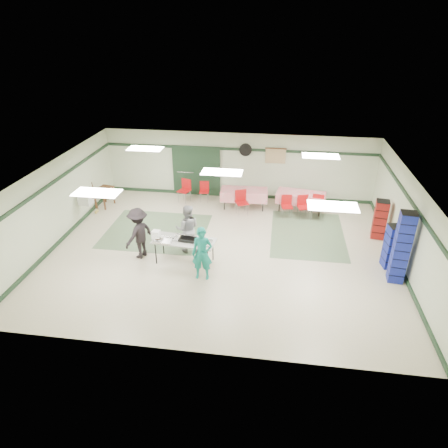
# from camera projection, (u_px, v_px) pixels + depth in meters

# --- Properties ---
(floor) EXTENTS (11.00, 11.00, 0.00)m
(floor) POSITION_uv_depth(u_px,v_px,m) (222.00, 250.00, 12.98)
(floor) COLOR beige
(floor) RESTS_ON ground
(ceiling) EXTENTS (11.00, 11.00, 0.00)m
(ceiling) POSITION_uv_depth(u_px,v_px,m) (222.00, 172.00, 11.75)
(ceiling) COLOR silver
(ceiling) RESTS_ON wall_back
(wall_back) EXTENTS (11.00, 0.00, 11.00)m
(wall_back) POSITION_uv_depth(u_px,v_px,m) (238.00, 166.00, 16.32)
(wall_back) COLOR beige
(wall_back) RESTS_ON floor
(wall_front) EXTENTS (11.00, 0.00, 11.00)m
(wall_front) POSITION_uv_depth(u_px,v_px,m) (191.00, 304.00, 8.40)
(wall_front) COLOR beige
(wall_front) RESTS_ON floor
(wall_left) EXTENTS (0.00, 9.00, 9.00)m
(wall_left) POSITION_uv_depth(u_px,v_px,m) (56.00, 203.00, 13.05)
(wall_left) COLOR beige
(wall_left) RESTS_ON floor
(wall_right) EXTENTS (0.00, 9.00, 9.00)m
(wall_right) POSITION_uv_depth(u_px,v_px,m) (408.00, 224.00, 11.68)
(wall_right) COLOR beige
(wall_right) RESTS_ON floor
(trim_back) EXTENTS (11.00, 0.06, 0.10)m
(trim_back) POSITION_uv_depth(u_px,v_px,m) (238.00, 149.00, 15.98)
(trim_back) COLOR #1C3321
(trim_back) RESTS_ON wall_back
(baseboard_back) EXTENTS (11.00, 0.06, 0.12)m
(baseboard_back) POSITION_uv_depth(u_px,v_px,m) (237.00, 195.00, 16.89)
(baseboard_back) COLOR #1C3321
(baseboard_back) RESTS_ON floor
(trim_left) EXTENTS (0.06, 9.00, 0.10)m
(trim_left) POSITION_uv_depth(u_px,v_px,m) (53.00, 183.00, 12.73)
(trim_left) COLOR #1C3321
(trim_left) RESTS_ON wall_back
(baseboard_left) EXTENTS (0.06, 9.00, 0.12)m
(baseboard_left) POSITION_uv_depth(u_px,v_px,m) (64.00, 237.00, 13.64)
(baseboard_left) COLOR #1C3321
(baseboard_left) RESTS_ON floor
(trim_right) EXTENTS (0.06, 9.00, 0.10)m
(trim_right) POSITION_uv_depth(u_px,v_px,m) (412.00, 202.00, 11.36)
(trim_right) COLOR #1C3321
(trim_right) RESTS_ON wall_back
(baseboard_right) EXTENTS (0.06, 9.00, 0.12)m
(baseboard_right) POSITION_uv_depth(u_px,v_px,m) (398.00, 261.00, 12.27)
(baseboard_right) COLOR #1C3321
(baseboard_right) RESTS_ON floor
(green_patch_a) EXTENTS (3.50, 3.00, 0.01)m
(green_patch_a) POSITION_uv_depth(u_px,v_px,m) (157.00, 231.00, 14.17)
(green_patch_a) COLOR #5F7757
(green_patch_a) RESTS_ON floor
(green_patch_b) EXTENTS (2.50, 3.50, 0.01)m
(green_patch_b) POSITION_uv_depth(u_px,v_px,m) (307.00, 234.00, 13.95)
(green_patch_b) COLOR #5F7757
(green_patch_b) RESTS_ON floor
(double_door_left) EXTENTS (0.90, 0.06, 2.10)m
(double_door_left) POSITION_uv_depth(u_px,v_px,m) (185.00, 171.00, 16.68)
(double_door_left) COLOR gray
(double_door_left) RESTS_ON floor
(double_door_right) EXTENTS (0.90, 0.06, 2.10)m
(double_door_right) POSITION_uv_depth(u_px,v_px,m) (208.00, 172.00, 16.56)
(double_door_right) COLOR gray
(double_door_right) RESTS_ON floor
(door_frame) EXTENTS (2.00, 0.03, 2.15)m
(door_frame) POSITION_uv_depth(u_px,v_px,m) (196.00, 171.00, 16.61)
(door_frame) COLOR #1C3321
(door_frame) RESTS_ON floor
(wall_fan) EXTENTS (0.50, 0.10, 0.50)m
(wall_fan) POSITION_uv_depth(u_px,v_px,m) (246.00, 150.00, 15.91)
(wall_fan) COLOR black
(wall_fan) RESTS_ON wall_back
(scroll_banner) EXTENTS (0.80, 0.02, 0.60)m
(scroll_banner) POSITION_uv_depth(u_px,v_px,m) (275.00, 156.00, 15.85)
(scroll_banner) COLOR tan
(scroll_banner) RESTS_ON wall_back
(serving_table) EXTENTS (1.95, 0.94, 0.76)m
(serving_table) POSITION_uv_depth(u_px,v_px,m) (184.00, 242.00, 12.04)
(serving_table) COLOR #A6A7A2
(serving_table) RESTS_ON floor
(sheet_tray_right) EXTENTS (0.58, 0.46, 0.02)m
(sheet_tray_right) POSITION_uv_depth(u_px,v_px,m) (203.00, 243.00, 11.87)
(sheet_tray_right) COLOR silver
(sheet_tray_right) RESTS_ON serving_table
(sheet_tray_mid) EXTENTS (0.64, 0.51, 0.02)m
(sheet_tray_mid) POSITION_uv_depth(u_px,v_px,m) (183.00, 238.00, 12.11)
(sheet_tray_mid) COLOR silver
(sheet_tray_mid) RESTS_ON serving_table
(sheet_tray_left) EXTENTS (0.59, 0.47, 0.02)m
(sheet_tray_left) POSITION_uv_depth(u_px,v_px,m) (163.00, 241.00, 11.99)
(sheet_tray_left) COLOR silver
(sheet_tray_left) RESTS_ON serving_table
(baking_pan) EXTENTS (0.54, 0.36, 0.08)m
(baking_pan) POSITION_uv_depth(u_px,v_px,m) (188.00, 239.00, 12.00)
(baking_pan) COLOR black
(baking_pan) RESTS_ON serving_table
(foam_box_stack) EXTENTS (0.25, 0.23, 0.26)m
(foam_box_stack) POSITION_uv_depth(u_px,v_px,m) (156.00, 235.00, 12.06)
(foam_box_stack) COLOR white
(foam_box_stack) RESTS_ON serving_table
(volunteer_teal) EXTENTS (0.60, 0.41, 1.61)m
(volunteer_teal) POSITION_uv_depth(u_px,v_px,m) (202.00, 254.00, 11.25)
(volunteer_teal) COLOR #13887A
(volunteer_teal) RESTS_ON floor
(volunteer_grey) EXTENTS (0.88, 0.74, 1.60)m
(volunteer_grey) POSITION_uv_depth(u_px,v_px,m) (187.00, 229.00, 12.60)
(volunteer_grey) COLOR gray
(volunteer_grey) RESTS_ON floor
(volunteer_dark) EXTENTS (1.00, 1.23, 1.65)m
(volunteer_dark) POSITION_uv_depth(u_px,v_px,m) (139.00, 233.00, 12.28)
(volunteer_dark) COLOR black
(volunteer_dark) RESTS_ON floor
(dining_table_a) EXTENTS (1.94, 1.10, 0.77)m
(dining_table_a) POSITION_uv_depth(u_px,v_px,m) (301.00, 197.00, 15.40)
(dining_table_a) COLOR red
(dining_table_a) RESTS_ON floor
(dining_table_b) EXTENTS (1.84, 0.88, 0.77)m
(dining_table_b) POSITION_uv_depth(u_px,v_px,m) (244.00, 194.00, 15.67)
(dining_table_b) COLOR red
(dining_table_b) RESTS_ON floor
(chair_a) EXTENTS (0.50, 0.50, 0.88)m
(chair_a) POSITION_uv_depth(u_px,v_px,m) (303.00, 204.00, 14.90)
(chair_a) COLOR #B60E16
(chair_a) RESTS_ON floor
(chair_b) EXTENTS (0.46, 0.46, 0.85)m
(chair_b) POSITION_uv_depth(u_px,v_px,m) (287.00, 204.00, 14.99)
(chair_b) COLOR #B60E16
(chair_b) RESTS_ON floor
(chair_c) EXTENTS (0.49, 0.49, 0.92)m
(chair_c) POSITION_uv_depth(u_px,v_px,m) (318.00, 204.00, 14.83)
(chair_c) COLOR #B60E16
(chair_c) RESTS_ON floor
(chair_d) EXTENTS (0.58, 0.58, 0.95)m
(chair_d) POSITION_uv_depth(u_px,v_px,m) (241.00, 200.00, 15.17)
(chair_d) COLOR #B60E16
(chair_d) RESTS_ON floor
(chair_loose_a) EXTENTS (0.41, 0.41, 0.81)m
(chair_loose_a) POSITION_uv_depth(u_px,v_px,m) (204.00, 189.00, 16.34)
(chair_loose_a) COLOR #B60E16
(chair_loose_a) RESTS_ON floor
(chair_loose_b) EXTENTS (0.56, 0.56, 0.94)m
(chair_loose_b) POSITION_uv_depth(u_px,v_px,m) (185.00, 188.00, 16.22)
(chair_loose_b) COLOR #B60E16
(chair_loose_b) RESTS_ON floor
(crate_stack_blue_a) EXTENTS (0.48, 0.48, 1.38)m
(crate_stack_blue_a) POSITION_uv_depth(u_px,v_px,m) (393.00, 247.00, 11.82)
(crate_stack_blue_a) COLOR navy
(crate_stack_blue_a) RESTS_ON floor
(crate_stack_red) EXTENTS (0.48, 0.48, 1.36)m
(crate_stack_red) POSITION_uv_depth(u_px,v_px,m) (380.00, 219.00, 13.45)
(crate_stack_red) COLOR #A12310
(crate_stack_red) RESTS_ON floor
(crate_stack_blue_b) EXTENTS (0.45, 0.45, 2.16)m
(crate_stack_blue_b) POSITION_uv_depth(u_px,v_px,m) (401.00, 248.00, 11.01)
(crate_stack_blue_b) COLOR navy
(crate_stack_blue_b) RESTS_ON floor
(printer_table) EXTENTS (0.66, 0.89, 0.74)m
(printer_table) POSITION_uv_depth(u_px,v_px,m) (104.00, 191.00, 15.78)
(printer_table) COLOR brown
(printer_table) RESTS_ON floor
(office_printer) EXTENTS (0.46, 0.41, 0.34)m
(office_printer) POSITION_uv_depth(u_px,v_px,m) (86.00, 200.00, 14.33)
(office_printer) COLOR beige
(office_printer) RESTS_ON printer_table
(broom) EXTENTS (0.05, 0.21, 1.24)m
(broom) POSITION_uv_depth(u_px,v_px,m) (95.00, 197.00, 15.24)
(broom) COLOR brown
(broom) RESTS_ON floor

